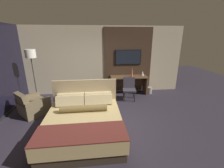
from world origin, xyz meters
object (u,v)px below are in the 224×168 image
at_px(floor_lamp, 31,59).
at_px(desk, 129,82).
at_px(tv, 128,57).
at_px(armchair_by_window, 33,106).
at_px(waste_bin, 149,90).
at_px(vase_tall, 132,72).
at_px(bed, 84,121).
at_px(vase_short, 143,73).
at_px(desk_chair, 129,87).

bearing_deg(floor_lamp, desk, 10.55).
height_order(tv, armchair_by_window, tv).
bearing_deg(waste_bin, vase_tall, 175.49).
bearing_deg(bed, vase_short, 48.99).
bearing_deg(vase_short, vase_tall, -164.94).
bearing_deg(vase_short, armchair_by_window, -159.80).
height_order(tv, vase_tall, tv).
relative_size(vase_tall, waste_bin, 1.41).
xyz_separation_m(armchair_by_window, vase_short, (4.05, 1.49, 0.61)).
distance_m(desk_chair, vase_tall, 0.76).
relative_size(bed, vase_short, 10.54).
height_order(floor_lamp, vase_short, floor_lamp).
relative_size(armchair_by_window, floor_lamp, 0.56).
height_order(desk, vase_short, vase_short).
bearing_deg(desk, waste_bin, -7.26).
bearing_deg(tv, waste_bin, -21.26).
distance_m(vase_tall, vase_short, 0.53).
height_order(bed, armchair_by_window, bed).
bearing_deg(bed, floor_lamp, 132.71).
relative_size(desk, floor_lamp, 0.78).
distance_m(tv, armchair_by_window, 4.01).
xyz_separation_m(bed, desk_chair, (1.62, 2.02, 0.18)).
bearing_deg(vase_tall, vase_short, 15.06).
height_order(tv, vase_short, tv).
bearing_deg(armchair_by_window, floor_lamp, -35.62).
distance_m(desk, vase_tall, 0.48).
xyz_separation_m(desk_chair, armchair_by_window, (-3.32, -0.80, -0.25)).
bearing_deg(waste_bin, desk_chair, -154.23).
xyz_separation_m(armchair_by_window, waste_bin, (4.34, 1.29, -0.12)).
height_order(floor_lamp, vase_tall, floor_lamp).
height_order(bed, floor_lamp, floor_lamp).
relative_size(bed, desk_chair, 2.41).
distance_m(bed, waste_bin, 3.65).
height_order(bed, desk_chair, bed).
distance_m(desk_chair, floor_lamp, 3.63).
bearing_deg(desk, armchair_by_window, -157.65).
relative_size(floor_lamp, vase_short, 10.00).
xyz_separation_m(desk_chair, vase_short, (0.73, 0.69, 0.36)).
xyz_separation_m(floor_lamp, vase_tall, (3.67, 0.61, -0.70)).
height_order(vase_short, waste_bin, vase_short).
relative_size(desk, tv, 1.38).
relative_size(tv, vase_tall, 2.82).
bearing_deg(tv, floor_lamp, -165.78).
height_order(desk, desk_chair, desk_chair).
height_order(desk, waste_bin, desk).
height_order(armchair_by_window, vase_tall, vase_tall).
relative_size(desk, armchair_by_window, 1.38).
bearing_deg(desk_chair, waste_bin, 33.22).
distance_m(tv, waste_bin, 1.71).
relative_size(floor_lamp, vase_tall, 5.01).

